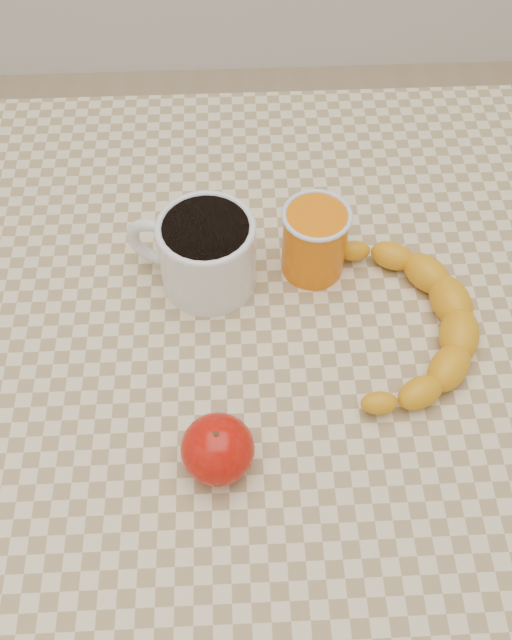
{
  "coord_description": "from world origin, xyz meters",
  "views": [
    {
      "loc": [
        -0.02,
        -0.43,
        1.38
      ],
      "look_at": [
        0.0,
        0.0,
        0.77
      ],
      "focal_mm": 40.0,
      "sensor_mm": 36.0,
      "label": 1
    }
  ],
  "objects_px": {
    "orange_juice_glass": "(315,240)",
    "banana": "(405,322)",
    "apple": "(218,449)",
    "coffee_mug": "(205,251)",
    "table": "(256,372)"
  },
  "relations": [
    {
      "from": "table",
      "to": "coffee_mug",
      "type": "xyz_separation_m",
      "value": [
        -0.05,
        0.07,
        0.13
      ]
    },
    {
      "from": "coffee_mug",
      "to": "apple",
      "type": "bearing_deg",
      "value": -87.4
    },
    {
      "from": "coffee_mug",
      "to": "apple",
      "type": "height_order",
      "value": "coffee_mug"
    },
    {
      "from": "banana",
      "to": "apple",
      "type": "bearing_deg",
      "value": -134.85
    },
    {
      "from": "coffee_mug",
      "to": "orange_juice_glass",
      "type": "xyz_separation_m",
      "value": [
        0.12,
        0.01,
        -0.0
      ]
    },
    {
      "from": "apple",
      "to": "coffee_mug",
      "type": "bearing_deg",
      "value": 92.6
    },
    {
      "from": "table",
      "to": "apple",
      "type": "xyz_separation_m",
      "value": [
        -0.04,
        -0.15,
        0.12
      ]
    },
    {
      "from": "orange_juice_glass",
      "to": "banana",
      "type": "height_order",
      "value": "orange_juice_glass"
    },
    {
      "from": "orange_juice_glass",
      "to": "banana",
      "type": "relative_size",
      "value": 0.31
    },
    {
      "from": "orange_juice_glass",
      "to": "apple",
      "type": "xyz_separation_m",
      "value": [
        -0.11,
        -0.24,
        -0.01
      ]
    },
    {
      "from": "coffee_mug",
      "to": "orange_juice_glass",
      "type": "distance_m",
      "value": 0.12
    },
    {
      "from": "apple",
      "to": "banana",
      "type": "relative_size",
      "value": 0.31
    },
    {
      "from": "coffee_mug",
      "to": "apple",
      "type": "distance_m",
      "value": 0.22
    },
    {
      "from": "banana",
      "to": "orange_juice_glass",
      "type": "bearing_deg",
      "value": 142.13
    },
    {
      "from": "apple",
      "to": "banana",
      "type": "height_order",
      "value": "apple"
    }
  ]
}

